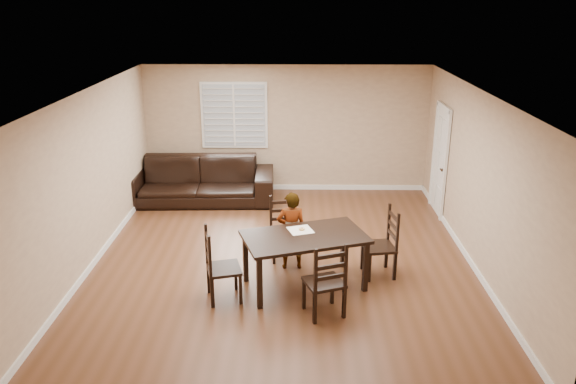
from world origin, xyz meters
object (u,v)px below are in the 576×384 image
Objects in this scene: child at (291,231)px; sofa at (199,180)px; chair_left at (214,268)px; chair_near at (284,229)px; dining_table at (305,241)px; donut at (302,229)px; chair_far at (328,285)px; chair_right at (387,245)px.

child reaches higher than sofa.
chair_left is 0.86× the size of child.
child reaches higher than chair_near.
dining_table is at bearing -86.92° from chair_left.
chair_left is 11.74× the size of donut.
chair_near reaches higher than donut.
chair_left is at bearing 179.66° from dining_table.
chair_left is at bearing 36.98° from child.
chair_far is 1.00× the size of chair_right.
donut is 3.99m from sofa.
chair_far is 0.35× the size of sofa.
donut is (-0.33, 1.06, 0.34)m from chair_far.
child is at bearing -58.80° from sofa.
chair_far is 1.55m from child.
donut is at bearing -80.56° from chair_near.
sofa is at bearing -81.84° from chair_far.
chair_near is at bearing 88.95° from dining_table.
chair_left is 1.00× the size of chair_right.
chair_near is 0.97m from donut.
sofa is (-1.80, 2.53, -0.02)m from chair_near.
chair_right is (1.25, 0.39, -0.24)m from dining_table.
donut reaches higher than dining_table.
chair_near is 2.01m from chair_far.
dining_table is 1.34m from chair_left.
dining_table is 1.91× the size of chair_near.
dining_table is at bearing -81.71° from chair_near.
chair_left is 2.63m from chair_right.
chair_left is 4.07m from sofa.
chair_left is at bearing -79.33° from sofa.
donut is at bearing -60.07° from sofa.
donut is (0.28, -0.85, 0.37)m from chair_near.
child reaches higher than chair_left.
chair_left reaches higher than dining_table.
chair_far is 11.77× the size of donut.
chair_right is at bearing 8.94° from donut.
child is (0.13, -0.45, 0.16)m from chair_near.
chair_right reaches higher than sofa.
donut is at bearing -92.96° from chair_far.
sofa is at bearing -142.04° from chair_right.
sofa is (-3.38, 3.17, -0.04)m from chair_right.
chair_right is 4.64m from sofa.
chair_far reaches higher than chair_near.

